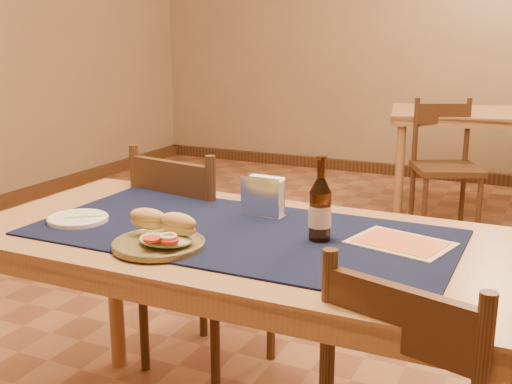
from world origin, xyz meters
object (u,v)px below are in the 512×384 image
at_px(chair_main_far, 200,257).
at_px(beer_bottle, 320,210).
at_px(napkin_holder, 263,197).
at_px(back_table, 508,123).
at_px(main_table, 241,261).
at_px(sandwich_plate, 161,238).

bearing_deg(chair_main_far, beer_bottle, -33.34).
distance_m(chair_main_far, beer_bottle, 0.84).
bearing_deg(napkin_holder, back_table, 81.50).
xyz_separation_m(back_table, chair_main_far, (-0.86, -2.89, -0.19)).
bearing_deg(napkin_holder, chair_main_far, 145.71).
relative_size(main_table, chair_main_far, 1.76).
relative_size(sandwich_plate, beer_bottle, 1.06).
bearing_deg(back_table, main_table, -97.85).
bearing_deg(beer_bottle, back_table, 86.01).
xyz_separation_m(back_table, napkin_holder, (-0.47, -3.16, 0.15)).
xyz_separation_m(main_table, napkin_holder, (-0.01, 0.18, 0.15)).
bearing_deg(napkin_holder, sandwich_plate, -106.98).
xyz_separation_m(back_table, beer_bottle, (-0.23, -3.30, 0.17)).
bearing_deg(main_table, napkin_holder, 94.01).
height_order(back_table, chair_main_far, chair_main_far).
relative_size(beer_bottle, napkin_holder, 1.64).
xyz_separation_m(main_table, chair_main_far, (-0.40, 0.44, -0.19)).
relative_size(chair_main_far, napkin_holder, 6.35).
bearing_deg(sandwich_plate, back_table, 80.55).
distance_m(chair_main_far, napkin_holder, 0.58).
distance_m(main_table, back_table, 3.36).
distance_m(back_table, beer_bottle, 3.32).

